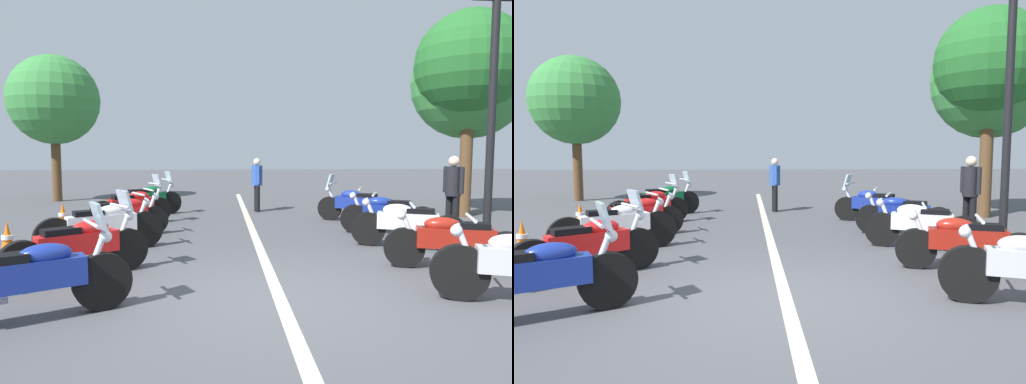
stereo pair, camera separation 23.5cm
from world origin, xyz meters
TOP-DOWN VIEW (x-y plane):
  - ground_plane at (0.00, 0.00)m, footprint 80.00×80.00m
  - lane_centre_stripe at (4.24, 0.00)m, footprint 18.68×0.16m
  - motorcycle_left_row_0 at (-0.50, 2.66)m, footprint 1.16×1.95m
  - motorcycle_left_row_1 at (1.17, 2.67)m, footprint 1.32×1.75m
  - motorcycle_left_row_2 at (2.79, 2.77)m, footprint 1.22×2.00m
  - motorcycle_left_row_3 at (4.20, 2.73)m, footprint 1.07×1.81m
  - motorcycle_left_row_4 at (5.79, 2.82)m, footprint 1.22×1.77m
  - motorcycle_left_row_5 at (7.39, 2.74)m, footprint 1.16×1.87m
  - motorcycle_right_row_1 at (1.18, -2.75)m, footprint 0.92×1.98m
  - motorcycle_right_row_2 at (2.75, -2.69)m, footprint 1.02×1.92m
  - motorcycle_right_row_3 at (4.12, -2.84)m, footprint 0.96×1.94m
  - motorcycle_right_row_4 at (5.87, -2.70)m, footprint 1.20×1.86m
  - street_lamp_twin_globe at (2.63, -4.16)m, footprint 0.32×1.22m
  - traffic_cone_0 at (5.30, 4.30)m, footprint 0.36×0.36m
  - traffic_cone_1 at (2.54, 4.27)m, footprint 0.36×0.36m
  - bystander_0 at (4.00, -4.22)m, footprint 0.51×0.32m
  - bystander_1 at (8.05, -0.36)m, footprint 0.53×0.32m
  - roadside_tree_0 at (11.39, 6.54)m, footprint 3.11×3.11m
  - roadside_tree_1 at (6.58, -5.93)m, footprint 2.86×2.86m
  - roadside_tree_2 at (7.16, -6.26)m, footprint 3.16×3.16m

SIDE VIEW (x-z plane):
  - ground_plane at x=0.00m, z-range 0.00..0.00m
  - lane_centre_stripe at x=4.24m, z-range 0.00..0.01m
  - traffic_cone_0 at x=5.30m, z-range -0.02..0.60m
  - traffic_cone_1 at x=2.54m, z-range -0.02..0.60m
  - motorcycle_right_row_1 at x=1.18m, z-range -0.04..0.94m
  - motorcycle_left_row_3 at x=4.20m, z-range -0.05..0.94m
  - motorcycle_right_row_3 at x=4.12m, z-range -0.04..0.95m
  - motorcycle_right_row_2 at x=2.75m, z-range -0.04..0.96m
  - motorcycle_right_row_4 at x=5.87m, z-range -0.14..1.06m
  - motorcycle_left_row_1 at x=1.17m, z-range -0.14..1.06m
  - motorcycle_left_row_4 at x=5.79m, z-range -0.14..1.07m
  - motorcycle_left_row_5 at x=7.39m, z-range -0.14..1.08m
  - motorcycle_left_row_0 at x=-0.50m, z-range -0.14..1.08m
  - motorcycle_left_row_2 at x=2.79m, z-range -0.04..0.98m
  - bystander_1 at x=8.05m, z-range 0.13..1.70m
  - bystander_0 at x=4.00m, z-range 0.14..1.82m
  - street_lamp_twin_globe at x=2.63m, z-range 0.89..5.66m
  - roadside_tree_0 at x=11.39m, z-range 0.99..6.13m
  - roadside_tree_2 at x=7.16m, z-range 1.05..6.34m
  - roadside_tree_1 at x=6.58m, z-range 1.29..6.81m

